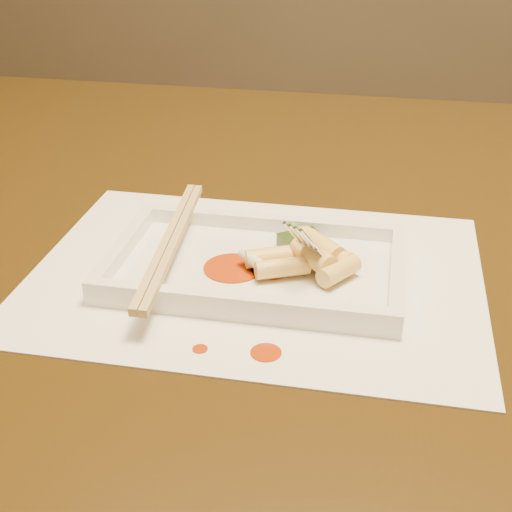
% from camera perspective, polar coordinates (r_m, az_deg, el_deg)
% --- Properties ---
extents(table, '(1.40, 0.90, 0.75)m').
position_cam_1_polar(table, '(0.80, 6.03, -3.34)').
color(table, black).
rests_on(table, ground).
extents(placemat, '(0.40, 0.30, 0.00)m').
position_cam_1_polar(placemat, '(0.64, -0.00, -1.47)').
color(placemat, white).
rests_on(placemat, table).
extents(sauce_splatter_a, '(0.02, 0.02, 0.00)m').
position_cam_1_polar(sauce_splatter_a, '(0.54, 0.80, -7.73)').
color(sauce_splatter_a, '#A93104').
rests_on(sauce_splatter_a, placemat).
extents(sauce_splatter_b, '(0.01, 0.01, 0.00)m').
position_cam_1_polar(sauce_splatter_b, '(0.55, -4.50, -7.42)').
color(sauce_splatter_b, '#A93104').
rests_on(sauce_splatter_b, placemat).
extents(plate_base, '(0.26, 0.16, 0.01)m').
position_cam_1_polar(plate_base, '(0.64, -0.00, -1.10)').
color(plate_base, white).
rests_on(plate_base, placemat).
extents(plate_rim_far, '(0.26, 0.01, 0.01)m').
position_cam_1_polar(plate_rim_far, '(0.70, 1.16, 2.67)').
color(plate_rim_far, white).
rests_on(plate_rim_far, plate_base).
extents(plate_rim_near, '(0.26, 0.01, 0.01)m').
position_cam_1_polar(plate_rim_near, '(0.57, -1.42, -3.79)').
color(plate_rim_near, white).
rests_on(plate_rim_near, plate_base).
extents(plate_rim_left, '(0.01, 0.14, 0.01)m').
position_cam_1_polar(plate_rim_left, '(0.66, -10.55, 0.76)').
color(plate_rim_left, white).
rests_on(plate_rim_left, plate_base).
extents(plate_rim_right, '(0.01, 0.14, 0.01)m').
position_cam_1_polar(plate_rim_right, '(0.62, 11.25, -1.29)').
color(plate_rim_right, white).
rests_on(plate_rim_right, plate_base).
extents(veg_piece, '(0.05, 0.04, 0.01)m').
position_cam_1_polar(veg_piece, '(0.66, 3.63, 1.17)').
color(veg_piece, black).
rests_on(veg_piece, plate_base).
extents(scallion_white, '(0.04, 0.04, 0.01)m').
position_cam_1_polar(scallion_white, '(0.62, -0.07, -0.47)').
color(scallion_white, '#EAEACC').
rests_on(scallion_white, plate_base).
extents(scallion_green, '(0.04, 0.08, 0.01)m').
position_cam_1_polar(scallion_green, '(0.64, 4.03, 0.74)').
color(scallion_green, '#3E9017').
rests_on(scallion_green, plate_base).
extents(chopstick_a, '(0.03, 0.24, 0.01)m').
position_cam_1_polar(chopstick_a, '(0.65, -7.15, 1.25)').
color(chopstick_a, tan).
rests_on(chopstick_a, plate_rim_near).
extents(chopstick_b, '(0.03, 0.24, 0.01)m').
position_cam_1_polar(chopstick_b, '(0.64, -6.48, 1.19)').
color(chopstick_b, tan).
rests_on(chopstick_b, plate_rim_near).
extents(fork, '(0.09, 0.10, 0.14)m').
position_cam_1_polar(fork, '(0.61, 6.81, 5.46)').
color(fork, silver).
rests_on(fork, plate_base).
extents(sauce_blob_0, '(0.05, 0.05, 0.00)m').
position_cam_1_polar(sauce_blob_0, '(0.63, -1.87, -0.96)').
color(sauce_blob_0, '#A93104').
rests_on(sauce_blob_0, plate_base).
extents(sauce_blob_1, '(0.04, 0.04, 0.00)m').
position_cam_1_polar(sauce_blob_1, '(0.63, 1.18, -1.03)').
color(sauce_blob_1, '#A93104').
rests_on(sauce_blob_1, plate_base).
extents(rice_cake_0, '(0.05, 0.04, 0.02)m').
position_cam_1_polar(rice_cake_0, '(0.63, 1.44, -0.01)').
color(rice_cake_0, '#FFE177').
rests_on(rice_cake_0, plate_base).
extents(rice_cake_1, '(0.02, 0.05, 0.02)m').
position_cam_1_polar(rice_cake_1, '(0.65, 3.89, 0.83)').
color(rice_cake_1, '#FFE177').
rests_on(rice_cake_1, plate_base).
extents(rice_cake_2, '(0.05, 0.05, 0.02)m').
position_cam_1_polar(rice_cake_2, '(0.62, 4.61, -0.04)').
color(rice_cake_2, '#FFE177').
rests_on(rice_cake_2, plate_base).
extents(rice_cake_3, '(0.05, 0.04, 0.02)m').
position_cam_1_polar(rice_cake_3, '(0.64, 5.83, 0.20)').
color(rice_cake_3, '#FFE177').
rests_on(rice_cake_3, plate_base).
extents(rice_cake_4, '(0.05, 0.03, 0.02)m').
position_cam_1_polar(rice_cake_4, '(0.61, 2.12, -0.94)').
color(rice_cake_4, '#FFE177').
rests_on(rice_cake_4, plate_base).
extents(rice_cake_5, '(0.04, 0.04, 0.02)m').
position_cam_1_polar(rice_cake_5, '(0.64, 5.43, 0.79)').
color(rice_cake_5, '#FFE177').
rests_on(rice_cake_5, plate_base).
extents(rice_cake_6, '(0.04, 0.04, 0.02)m').
position_cam_1_polar(rice_cake_6, '(0.61, 6.65, -1.17)').
color(rice_cake_6, '#FFE177').
rests_on(rice_cake_6, plate_base).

